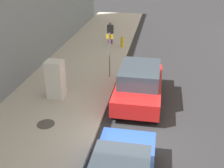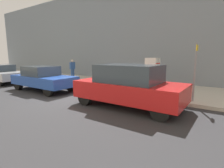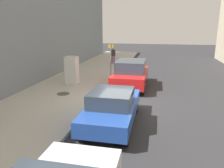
{
  "view_description": "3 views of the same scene",
  "coord_description": "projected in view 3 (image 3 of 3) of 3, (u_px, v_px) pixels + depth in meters",
  "views": [
    {
      "loc": [
        0.69,
        -8.37,
        6.47
      ],
      "look_at": [
        -1.31,
        2.82,
        0.95
      ],
      "focal_mm": 45.0,
      "sensor_mm": 36.0,
      "label": 1
    },
    {
      "loc": [
        6.02,
        6.6,
        2.09
      ],
      "look_at": [
        -0.24,
        2.27,
        0.83
      ],
      "focal_mm": 28.0,
      "sensor_mm": 36.0,
      "label": 2
    },
    {
      "loc": [
        1.55,
        -10.5,
        3.8
      ],
      "look_at": [
        -0.76,
        0.38,
        0.87
      ],
      "focal_mm": 35.0,
      "sensor_mm": 36.0,
      "label": 3
    }
  ],
  "objects": [
    {
      "name": "discarded_refrigerator",
      "position": [
        72.0,
        70.0,
        14.24
      ],
      "size": [
        0.76,
        0.68,
        1.79
      ],
      "color": "silver",
      "rests_on": "sidewalk_slab"
    },
    {
      "name": "fire_hydrant",
      "position": [
        121.0,
        61.0,
        21.42
      ],
      "size": [
        0.22,
        0.22,
        0.77
      ],
      "color": "gold",
      "rests_on": "sidewalk_slab"
    },
    {
      "name": "sidewalk_slab",
      "position": [
        56.0,
        97.0,
        11.96
      ],
      "size": [
        4.77,
        44.0,
        0.15
      ],
      "primitive_type": "cube",
      "color": "#B2ADA0",
      "rests_on": "ground"
    },
    {
      "name": "parked_hatchback_blue",
      "position": [
        112.0,
        107.0,
        8.57
      ],
      "size": [
        1.79,
        4.18,
        1.45
      ],
      "color": "#23479E",
      "rests_on": "ground"
    },
    {
      "name": "manhole_cover",
      "position": [
        63.0,
        94.0,
        12.23
      ],
      "size": [
        0.7,
        0.7,
        0.02
      ],
      "primitive_type": "cylinder",
      "color": "#47443F",
      "rests_on": "sidewalk_slab"
    },
    {
      "name": "parked_suv_red",
      "position": [
        131.0,
        73.0,
        14.04
      ],
      "size": [
        2.0,
        4.4,
        1.72
      ],
      "color": "red",
      "rests_on": "ground"
    },
    {
      "name": "street_sign_post",
      "position": [
        111.0,
        58.0,
        16.24
      ],
      "size": [
        0.36,
        0.07,
        2.44
      ],
      "color": "slate",
      "rests_on": "sidewalk_slab"
    },
    {
      "name": "ground_plane",
      "position": [
        125.0,
        103.0,
        11.21
      ],
      "size": [
        80.0,
        80.0,
        0.0
      ],
      "primitive_type": "plane",
      "color": "#28282B"
    },
    {
      "name": "pedestrian_walking_far",
      "position": [
        113.0,
        55.0,
        22.11
      ],
      "size": [
        0.45,
        0.22,
        1.57
      ],
      "rotation": [
        0.0,
        0.0,
        1.85
      ],
      "color": "#7A3D7F",
      "rests_on": "sidewalk_slab"
    }
  ]
}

